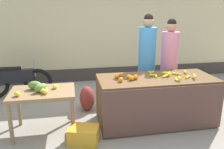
% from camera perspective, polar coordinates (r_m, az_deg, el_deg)
% --- Properties ---
extents(ground_plane, '(24.00, 24.00, 0.00)m').
position_cam_1_polar(ground_plane, '(4.20, 3.54, -12.08)').
color(ground_plane, gray).
extents(market_wall_back, '(8.40, 0.23, 3.16)m').
position_cam_1_polar(market_wall_back, '(6.45, -2.33, 12.25)').
color(market_wall_back, beige).
rests_on(market_wall_back, ground).
extents(fruit_stall_counter, '(2.02, 0.89, 0.84)m').
position_cam_1_polar(fruit_stall_counter, '(4.16, 10.79, -6.28)').
color(fruit_stall_counter, brown).
rests_on(fruit_stall_counter, ground).
extents(side_table_wooden, '(1.01, 0.70, 0.72)m').
position_cam_1_polar(side_table_wooden, '(3.86, -16.77, -5.24)').
color(side_table_wooden, olive).
rests_on(side_table_wooden, ground).
extents(banana_bunch_pile, '(0.76, 0.65, 0.07)m').
position_cam_1_polar(banana_bunch_pile, '(4.14, 14.30, -0.11)').
color(banana_bunch_pile, yellow).
rests_on(banana_bunch_pile, fruit_stall_counter).
extents(orange_pile, '(0.38, 0.36, 0.08)m').
position_cam_1_polar(orange_pile, '(3.84, 3.60, -0.69)').
color(orange_pile, orange).
rests_on(orange_pile, fruit_stall_counter).
extents(mango_papaya_pile, '(0.65, 0.44, 0.14)m').
position_cam_1_polar(mango_papaya_pile, '(3.83, -17.67, -3.05)').
color(mango_papaya_pile, yellow).
rests_on(mango_papaya_pile, side_table_wooden).
extents(vendor_woman_blue_shirt, '(0.34, 0.34, 1.89)m').
position_cam_1_polar(vendor_woman_blue_shirt, '(4.64, 8.62, 3.10)').
color(vendor_woman_blue_shirt, '#33333D').
rests_on(vendor_woman_blue_shirt, ground).
extents(vendor_woman_pink_shirt, '(0.34, 0.34, 1.80)m').
position_cam_1_polar(vendor_woman_pink_shirt, '(4.80, 13.97, 2.65)').
color(vendor_woman_pink_shirt, '#33333D').
rests_on(vendor_woman_pink_shirt, ground).
extents(parked_motorcycle, '(1.60, 0.18, 0.88)m').
position_cam_1_polar(parked_motorcycle, '(5.69, -22.71, -1.31)').
color(parked_motorcycle, black).
rests_on(parked_motorcycle, ground).
extents(produce_crate, '(0.51, 0.43, 0.26)m').
position_cam_1_polar(produce_crate, '(3.63, -7.02, -14.70)').
color(produce_crate, gold).
rests_on(produce_crate, ground).
extents(produce_sack, '(0.33, 0.38, 0.49)m').
position_cam_1_polar(produce_sack, '(4.65, -6.18, -5.89)').
color(produce_sack, maroon).
rests_on(produce_sack, ground).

